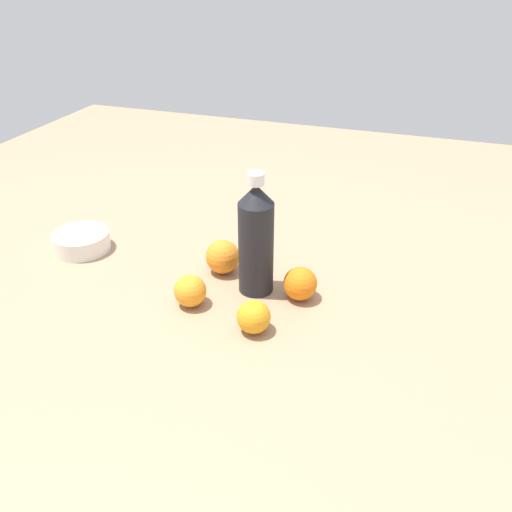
{
  "coord_description": "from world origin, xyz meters",
  "views": [
    {
      "loc": [
        0.29,
        -0.87,
        0.62
      ],
      "look_at": [
        -0.01,
        0.02,
        0.08
      ],
      "focal_mm": 37.5,
      "sensor_mm": 36.0,
      "label": 1
    }
  ],
  "objects_px": {
    "orange_3": "(190,291)",
    "orange_0": "(300,284)",
    "water_bottle": "(256,238)",
    "orange_1": "(254,317)",
    "ceramic_bowl": "(82,241)",
    "orange_2": "(223,257)"
  },
  "relations": [
    {
      "from": "water_bottle",
      "to": "orange_0",
      "type": "distance_m",
      "value": 0.13
    },
    {
      "from": "water_bottle",
      "to": "orange_1",
      "type": "height_order",
      "value": "water_bottle"
    },
    {
      "from": "orange_2",
      "to": "water_bottle",
      "type": "bearing_deg",
      "value": -25.0
    },
    {
      "from": "orange_1",
      "to": "orange_2",
      "type": "distance_m",
      "value": 0.22
    },
    {
      "from": "orange_1",
      "to": "orange_3",
      "type": "distance_m",
      "value": 0.15
    },
    {
      "from": "orange_3",
      "to": "ceramic_bowl",
      "type": "relative_size",
      "value": 0.5
    },
    {
      "from": "orange_1",
      "to": "orange_2",
      "type": "relative_size",
      "value": 0.85
    },
    {
      "from": "ceramic_bowl",
      "to": "orange_3",
      "type": "bearing_deg",
      "value": -19.76
    },
    {
      "from": "orange_1",
      "to": "orange_0",
      "type": "bearing_deg",
      "value": 68.03
    },
    {
      "from": "water_bottle",
      "to": "orange_1",
      "type": "xyz_separation_m",
      "value": [
        0.04,
        -0.13,
        -0.09
      ]
    },
    {
      "from": "orange_3",
      "to": "ceramic_bowl",
      "type": "distance_m",
      "value": 0.36
    },
    {
      "from": "orange_2",
      "to": "ceramic_bowl",
      "type": "distance_m",
      "value": 0.35
    },
    {
      "from": "orange_0",
      "to": "orange_2",
      "type": "relative_size",
      "value": 0.92
    },
    {
      "from": "water_bottle",
      "to": "orange_1",
      "type": "relative_size",
      "value": 4.07
    },
    {
      "from": "orange_1",
      "to": "orange_3",
      "type": "height_order",
      "value": "orange_3"
    },
    {
      "from": "water_bottle",
      "to": "ceramic_bowl",
      "type": "relative_size",
      "value": 1.99
    },
    {
      "from": "orange_0",
      "to": "orange_1",
      "type": "relative_size",
      "value": 1.08
    },
    {
      "from": "orange_3",
      "to": "orange_0",
      "type": "bearing_deg",
      "value": 25.01
    },
    {
      "from": "orange_2",
      "to": "ceramic_bowl",
      "type": "height_order",
      "value": "orange_2"
    },
    {
      "from": "orange_1",
      "to": "orange_3",
      "type": "relative_size",
      "value": 0.98
    },
    {
      "from": "orange_1",
      "to": "ceramic_bowl",
      "type": "bearing_deg",
      "value": 161.69
    },
    {
      "from": "water_bottle",
      "to": "orange_2",
      "type": "bearing_deg",
      "value": -178.86
    }
  ]
}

